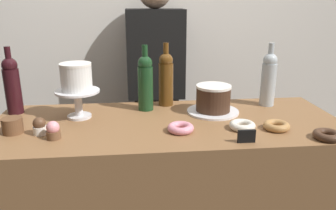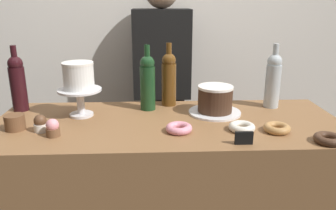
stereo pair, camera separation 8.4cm
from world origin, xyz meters
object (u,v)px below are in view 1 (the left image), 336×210
object	(u,v)px
white_layer_cake	(76,77)
wine_bottle_green	(145,82)
donut_pink	(181,128)
cupcake_strawberry	(53,131)
price_sign_chalkboard	(247,136)
chocolate_round_cake	(213,98)
cookie_stack	(13,126)
wine_bottle_amber	(166,78)
wine_bottle_dark_red	(12,84)
wine_bottle_clear	(269,78)
donut_chocolate	(327,135)
donut_sugar	(242,126)
cake_stand_pedestal	(78,99)
barista_figure	(156,97)
donut_maple	(276,126)
cupcake_chocolate	(40,126)

from	to	relation	value
white_layer_cake	wine_bottle_green	xyz separation A→B (m)	(0.32, 0.09, -0.05)
white_layer_cake	donut_pink	xyz separation A→B (m)	(0.45, -0.22, -0.18)
cupcake_strawberry	price_sign_chalkboard	xyz separation A→B (m)	(0.76, -0.12, -0.01)
cupcake_strawberry	white_layer_cake	bearing A→B (deg)	75.23
chocolate_round_cake	wine_bottle_green	world-z (taller)	wine_bottle_green
cookie_stack	price_sign_chalkboard	size ratio (longest dim) A/B	1.20
price_sign_chalkboard	white_layer_cake	bearing A→B (deg)	152.23
wine_bottle_amber	wine_bottle_dark_red	distance (m)	0.75
white_layer_cake	cupcake_strawberry	size ratio (longest dim) A/B	1.94
price_sign_chalkboard	wine_bottle_dark_red	bearing A→B (deg)	155.40
wine_bottle_clear	donut_chocolate	bearing A→B (deg)	-81.31
donut_sugar	price_sign_chalkboard	size ratio (longest dim) A/B	1.60
white_layer_cake	donut_chocolate	distance (m)	1.10
donut_chocolate	cookie_stack	xyz separation A→B (m)	(-1.27, 0.20, 0.02)
wine_bottle_clear	white_layer_cake	bearing A→B (deg)	-174.09
white_layer_cake	donut_sugar	size ratio (longest dim) A/B	1.28
chocolate_round_cake	donut_chocolate	bearing A→B (deg)	-44.33
donut_chocolate	cookie_stack	size ratio (longest dim) A/B	1.33
cake_stand_pedestal	wine_bottle_green	xyz separation A→B (m)	(0.32, 0.09, 0.05)
cake_stand_pedestal	white_layer_cake	world-z (taller)	white_layer_cake
wine_bottle_clear	donut_chocolate	distance (m)	0.49
chocolate_round_cake	barista_figure	world-z (taller)	barista_figure
white_layer_cake	wine_bottle_green	size ratio (longest dim) A/B	0.44
donut_chocolate	chocolate_round_cake	bearing A→B (deg)	135.67
wine_bottle_dark_red	cake_stand_pedestal	bearing A→B (deg)	-17.20
wine_bottle_amber	cupcake_strawberry	size ratio (longest dim) A/B	4.38
chocolate_round_cake	donut_chocolate	world-z (taller)	chocolate_round_cake
chocolate_round_cake	wine_bottle_green	size ratio (longest dim) A/B	0.52
wine_bottle_green	donut_maple	distance (m)	0.65
chocolate_round_cake	wine_bottle_clear	bearing A→B (deg)	16.45
wine_bottle_dark_red	price_sign_chalkboard	bearing A→B (deg)	-24.60
wine_bottle_dark_red	cookie_stack	xyz separation A→B (m)	(0.07, -0.27, -0.11)
wine_bottle_amber	cupcake_chocolate	xyz separation A→B (m)	(-0.56, -0.35, -0.11)
barista_figure	cupcake_chocolate	bearing A→B (deg)	-124.03
cupcake_strawberry	cupcake_chocolate	bearing A→B (deg)	140.64
white_layer_cake	wine_bottle_clear	distance (m)	0.96
donut_pink	cupcake_strawberry	bearing A→B (deg)	-177.40
donut_sugar	barista_figure	size ratio (longest dim) A/B	0.07
white_layer_cake	cake_stand_pedestal	bearing A→B (deg)	90.00
wine_bottle_amber	donut_chocolate	distance (m)	0.80
cupcake_chocolate	donut_pink	world-z (taller)	cupcake_chocolate
cake_stand_pedestal	wine_bottle_dark_red	distance (m)	0.34
cake_stand_pedestal	donut_pink	size ratio (longest dim) A/B	1.82
white_layer_cake	donut_sugar	xyz separation A→B (m)	(0.72, -0.22, -0.18)
wine_bottle_dark_red	cookie_stack	bearing A→B (deg)	-74.74
wine_bottle_clear	donut_pink	world-z (taller)	wine_bottle_clear
donut_sugar	cupcake_strawberry	bearing A→B (deg)	-178.23
white_layer_cake	wine_bottle_green	world-z (taller)	wine_bottle_green
chocolate_round_cake	cookie_stack	size ratio (longest dim) A/B	2.02
donut_pink	price_sign_chalkboard	world-z (taller)	price_sign_chalkboard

